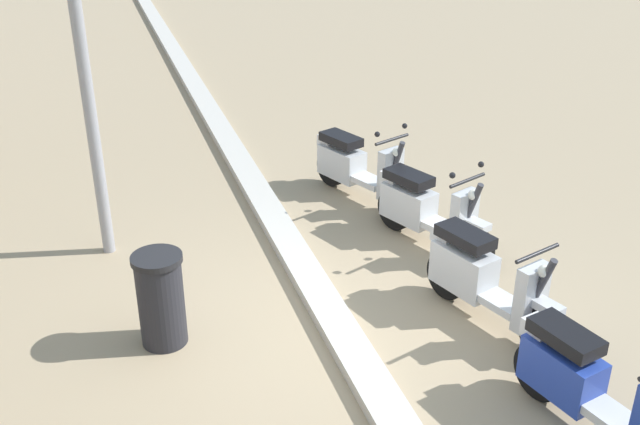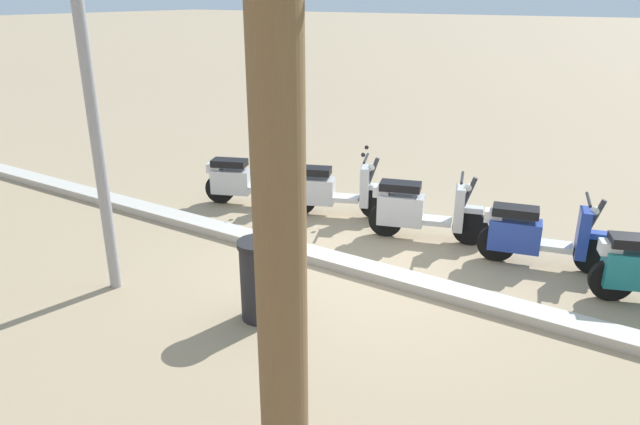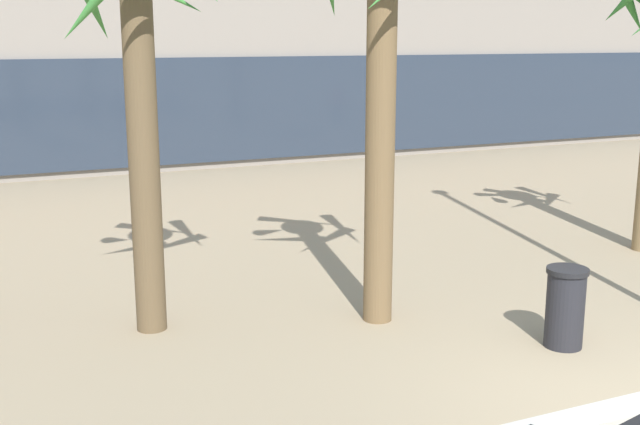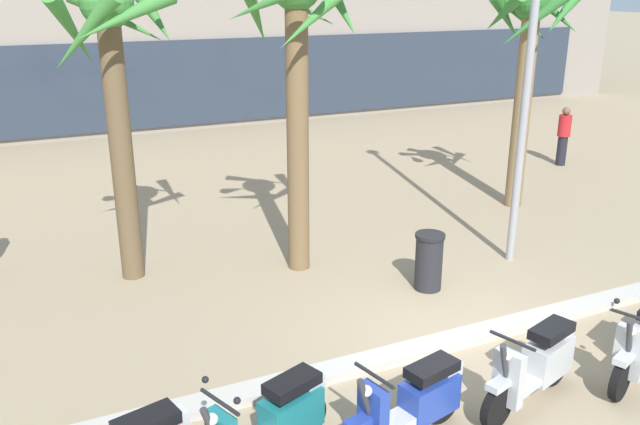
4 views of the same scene
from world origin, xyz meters
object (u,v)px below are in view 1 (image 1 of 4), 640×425
Objects in this scene: scooter_blue_tail_end at (588,386)px; scooter_silver_mid_front at (357,167)px; scooter_silver_mid_centre at (483,278)px; litter_bin at (161,299)px; scooter_silver_last_in_row at (425,209)px.

scooter_blue_tail_end is 0.99× the size of scooter_silver_mid_front.
scooter_silver_mid_front is (3.13, 0.17, -0.02)m from scooter_silver_mid_centre.
scooter_silver_mid_front is 1.86× the size of litter_bin.
scooter_blue_tail_end is at bearing -126.33° from litter_bin.
scooter_silver_mid_front is 3.89m from litter_bin.
scooter_silver_last_in_row reaches higher than scooter_blue_tail_end.
scooter_blue_tail_end is 1.03× the size of scooter_silver_last_in_row.
scooter_silver_mid_centre is at bearing -176.81° from scooter_silver_mid_front.
scooter_silver_last_in_row is at bearing -168.10° from scooter_silver_mid_front.
scooter_silver_mid_centre is 1.82× the size of litter_bin.
scooter_silver_mid_centre is 1.03× the size of scooter_silver_last_in_row.
scooter_silver_mid_centre is 1.65m from scooter_silver_last_in_row.
scooter_silver_mid_front is at bearing 2.07° from scooter_blue_tail_end.
scooter_silver_last_in_row and scooter_silver_mid_front have the same top height.
scooter_blue_tail_end is 1.71m from scooter_silver_mid_centre.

